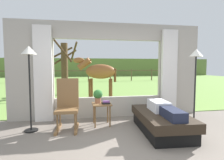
{
  "coord_description": "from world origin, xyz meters",
  "views": [
    {
      "loc": [
        -0.8,
        -2.69,
        1.4
      ],
      "look_at": [
        0.0,
        1.8,
        1.05
      ],
      "focal_mm": 29.49,
      "sensor_mm": 36.0,
      "label": 1
    }
  ],
  "objects_px": {
    "rocking_chair": "(68,105)",
    "side_table": "(102,107)",
    "pasture_tree": "(65,67)",
    "recliner_sofa": "(161,122)",
    "potted_plant": "(98,95)",
    "reclining_person": "(163,108)",
    "horse": "(99,72)",
    "book_stack": "(106,102)",
    "floor_lamp_right": "(196,64)",
    "floor_lamp_left": "(29,63)"
  },
  "relations": [
    {
      "from": "floor_lamp_left",
      "to": "horse",
      "type": "relative_size",
      "value": 1.0
    },
    {
      "from": "rocking_chair",
      "to": "recliner_sofa",
      "type": "bearing_deg",
      "value": -12.66
    },
    {
      "from": "pasture_tree",
      "to": "book_stack",
      "type": "bearing_deg",
      "value": -75.39
    },
    {
      "from": "side_table",
      "to": "book_stack",
      "type": "bearing_deg",
      "value": -33.08
    },
    {
      "from": "potted_plant",
      "to": "floor_lamp_right",
      "type": "relative_size",
      "value": 0.18
    },
    {
      "from": "horse",
      "to": "rocking_chair",
      "type": "bearing_deg",
      "value": -179.99
    },
    {
      "from": "floor_lamp_right",
      "to": "horse",
      "type": "distance_m",
      "value": 4.07
    },
    {
      "from": "recliner_sofa",
      "to": "pasture_tree",
      "type": "bearing_deg",
      "value": 116.58
    },
    {
      "from": "side_table",
      "to": "horse",
      "type": "bearing_deg",
      "value": 85.31
    },
    {
      "from": "side_table",
      "to": "potted_plant",
      "type": "distance_m",
      "value": 0.29
    },
    {
      "from": "pasture_tree",
      "to": "side_table",
      "type": "bearing_deg",
      "value": -76.25
    },
    {
      "from": "reclining_person",
      "to": "book_stack",
      "type": "bearing_deg",
      "value": 152.58
    },
    {
      "from": "rocking_chair",
      "to": "book_stack",
      "type": "relative_size",
      "value": 5.75
    },
    {
      "from": "book_stack",
      "to": "floor_lamp_left",
      "type": "xyz_separation_m",
      "value": [
        -1.64,
        -0.07,
        0.92
      ]
    },
    {
      "from": "floor_lamp_left",
      "to": "recliner_sofa",
      "type": "bearing_deg",
      "value": -11.0
    },
    {
      "from": "side_table",
      "to": "potted_plant",
      "type": "height_order",
      "value": "potted_plant"
    },
    {
      "from": "reclining_person",
      "to": "pasture_tree",
      "type": "xyz_separation_m",
      "value": [
        -2.4,
        5.63,
        0.84
      ]
    },
    {
      "from": "floor_lamp_left",
      "to": "pasture_tree",
      "type": "relative_size",
      "value": 0.66
    },
    {
      "from": "book_stack",
      "to": "horse",
      "type": "height_order",
      "value": "horse"
    },
    {
      "from": "book_stack",
      "to": "horse",
      "type": "bearing_deg",
      "value": 86.99
    },
    {
      "from": "pasture_tree",
      "to": "reclining_person",
      "type": "bearing_deg",
      "value": -66.94
    },
    {
      "from": "rocking_chair",
      "to": "pasture_tree",
      "type": "xyz_separation_m",
      "value": [
        -0.43,
        5.02,
        0.82
      ]
    },
    {
      "from": "horse",
      "to": "potted_plant",
      "type": "bearing_deg",
      "value": -169.18
    },
    {
      "from": "recliner_sofa",
      "to": "book_stack",
      "type": "relative_size",
      "value": 8.99
    },
    {
      "from": "recliner_sofa",
      "to": "horse",
      "type": "relative_size",
      "value": 0.96
    },
    {
      "from": "side_table",
      "to": "reclining_person",
      "type": "bearing_deg",
      "value": -30.95
    },
    {
      "from": "book_stack",
      "to": "floor_lamp_right",
      "type": "relative_size",
      "value": 0.11
    },
    {
      "from": "potted_plant",
      "to": "floor_lamp_left",
      "type": "relative_size",
      "value": 0.18
    },
    {
      "from": "horse",
      "to": "reclining_person",
      "type": "bearing_deg",
      "value": -150.17
    },
    {
      "from": "rocking_chair",
      "to": "horse",
      "type": "xyz_separation_m",
      "value": [
        1.05,
        3.44,
        0.61
      ]
    },
    {
      "from": "recliner_sofa",
      "to": "rocking_chair",
      "type": "xyz_separation_m",
      "value": [
        -1.97,
        0.55,
        0.33
      ]
    },
    {
      "from": "reclining_person",
      "to": "recliner_sofa",
      "type": "bearing_deg",
      "value": 93.34
    },
    {
      "from": "book_stack",
      "to": "floor_lamp_right",
      "type": "xyz_separation_m",
      "value": [
        2.18,
        -0.15,
        0.91
      ]
    },
    {
      "from": "potted_plant",
      "to": "horse",
      "type": "height_order",
      "value": "horse"
    },
    {
      "from": "reclining_person",
      "to": "horse",
      "type": "relative_size",
      "value": 0.79
    },
    {
      "from": "rocking_chair",
      "to": "side_table",
      "type": "height_order",
      "value": "rocking_chair"
    },
    {
      "from": "reclining_person",
      "to": "floor_lamp_left",
      "type": "xyz_separation_m",
      "value": [
        -2.74,
        0.58,
        0.95
      ]
    },
    {
      "from": "reclining_person",
      "to": "side_table",
      "type": "xyz_separation_m",
      "value": [
        -1.19,
        0.72,
        -0.1
      ]
    },
    {
      "from": "recliner_sofa",
      "to": "book_stack",
      "type": "xyz_separation_m",
      "value": [
        -1.1,
        0.6,
        0.33
      ]
    },
    {
      "from": "pasture_tree",
      "to": "floor_lamp_left",
      "type": "bearing_deg",
      "value": -93.88
    },
    {
      "from": "recliner_sofa",
      "to": "book_stack",
      "type": "distance_m",
      "value": 1.3
    },
    {
      "from": "horse",
      "to": "pasture_tree",
      "type": "relative_size",
      "value": 0.66
    },
    {
      "from": "side_table",
      "to": "horse",
      "type": "relative_size",
      "value": 0.29
    },
    {
      "from": "horse",
      "to": "book_stack",
      "type": "bearing_deg",
      "value": -166.02
    },
    {
      "from": "floor_lamp_left",
      "to": "horse",
      "type": "bearing_deg",
      "value": 62.28
    },
    {
      "from": "potted_plant",
      "to": "rocking_chair",
      "type": "bearing_deg",
      "value": -166.19
    },
    {
      "from": "recliner_sofa",
      "to": "floor_lamp_left",
      "type": "bearing_deg",
      "value": 172.34
    },
    {
      "from": "reclining_person",
      "to": "floor_lamp_right",
      "type": "xyz_separation_m",
      "value": [
        1.08,
        0.51,
        0.94
      ]
    },
    {
      "from": "book_stack",
      "to": "rocking_chair",
      "type": "bearing_deg",
      "value": -176.77
    },
    {
      "from": "recliner_sofa",
      "to": "potted_plant",
      "type": "xyz_separation_m",
      "value": [
        -1.27,
        0.73,
        0.48
      ]
    }
  ]
}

